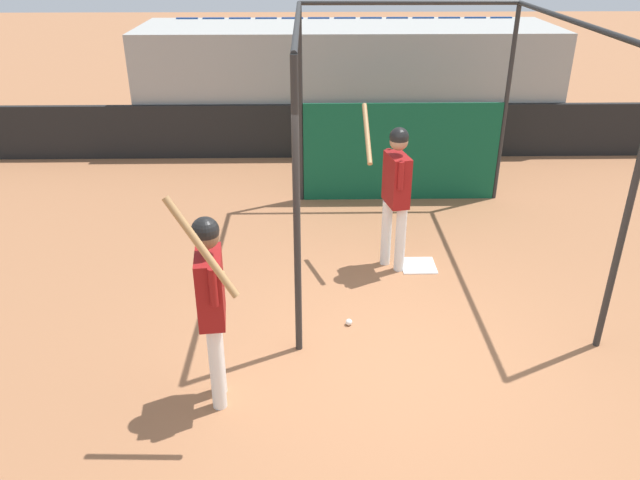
# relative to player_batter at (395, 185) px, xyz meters

# --- Properties ---
(ground_plane) EXTENTS (60.00, 60.00, 0.00)m
(ground_plane) POSITION_rel_player_batter_xyz_m (-0.28, -1.96, -1.14)
(ground_plane) COLOR #9E6642
(outfield_wall) EXTENTS (24.00, 0.12, 1.01)m
(outfield_wall) POSITION_rel_player_batter_xyz_m (-0.28, 4.40, -0.63)
(outfield_wall) COLOR black
(outfield_wall) RESTS_ON ground
(bleacher_section) EXTENTS (8.15, 2.40, 2.29)m
(bleacher_section) POSITION_rel_player_batter_xyz_m (-0.28, 5.67, 0.00)
(bleacher_section) COLOR #9E9E99
(bleacher_section) RESTS_ON ground
(batting_cage) EXTENTS (3.21, 4.12, 3.04)m
(batting_cage) POSITION_rel_player_batter_xyz_m (0.39, 1.53, 0.22)
(batting_cage) COLOR #282828
(batting_cage) RESTS_ON ground
(home_plate) EXTENTS (0.44, 0.44, 0.02)m
(home_plate) POSITION_rel_player_batter_xyz_m (0.36, -0.01, -1.13)
(home_plate) COLOR white
(home_plate) RESTS_ON ground
(player_batter) EXTENTS (0.56, 0.87, 2.01)m
(player_batter) POSITION_rel_player_batter_xyz_m (0.00, 0.00, 0.00)
(player_batter) COLOR white
(player_batter) RESTS_ON ground
(player_waiting) EXTENTS (0.57, 0.78, 2.18)m
(player_waiting) POSITION_rel_player_batter_xyz_m (-1.91, -2.54, 0.00)
(player_waiting) COLOR white
(player_waiting) RESTS_ON ground
(baseball) EXTENTS (0.07, 0.07, 0.07)m
(baseball) POSITION_rel_player_batter_xyz_m (-0.63, -1.34, -1.10)
(baseball) COLOR white
(baseball) RESTS_ON ground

